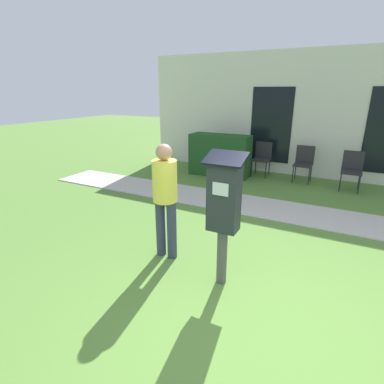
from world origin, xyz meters
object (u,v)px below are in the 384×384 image
at_px(outdoor_chair_middle, 304,161).
at_px(outdoor_chair_right, 352,168).
at_px(outdoor_chair_left, 262,156).
at_px(parking_meter, 224,204).
at_px(person_standing, 165,193).

distance_m(outdoor_chair_middle, outdoor_chair_right, 1.10).
height_order(outdoor_chair_left, outdoor_chair_right, same).
relative_size(parking_meter, outdoor_chair_left, 1.77).
distance_m(outdoor_chair_left, outdoor_chair_right, 2.18).
bearing_deg(person_standing, outdoor_chair_right, 65.68).
relative_size(outdoor_chair_left, outdoor_chair_right, 1.00).
height_order(outdoor_chair_middle, outdoor_chair_right, same).
bearing_deg(person_standing, outdoor_chair_middle, 78.38).
distance_m(parking_meter, outdoor_chair_right, 4.91).
bearing_deg(outdoor_chair_middle, parking_meter, -83.72).
height_order(parking_meter, outdoor_chair_middle, parking_meter).
height_order(parking_meter, outdoor_chair_left, parking_meter).
relative_size(person_standing, outdoor_chair_middle, 1.76).
bearing_deg(parking_meter, outdoor_chair_right, 74.39).
bearing_deg(parking_meter, outdoor_chair_left, 99.62).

